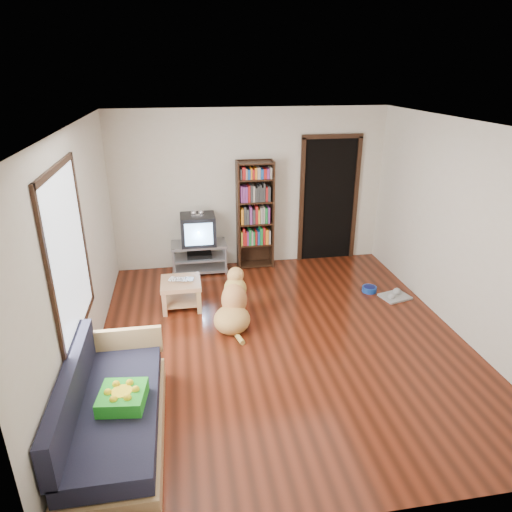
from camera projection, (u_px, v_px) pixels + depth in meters
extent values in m
plane|color=#5C200F|center=(282.00, 339.00, 5.73)|extent=(5.00, 5.00, 0.00)
plane|color=white|center=(287.00, 125.00, 4.74)|extent=(5.00, 5.00, 0.00)
plane|color=beige|center=(250.00, 189.00, 7.52)|extent=(4.50, 0.00, 4.50)
plane|color=beige|center=(369.00, 376.00, 2.96)|extent=(4.50, 0.00, 4.50)
plane|color=beige|center=(80.00, 254.00, 4.89)|extent=(0.00, 5.00, 5.00)
plane|color=beige|center=(463.00, 231.00, 5.58)|extent=(0.00, 5.00, 5.00)
cube|color=green|center=(123.00, 397.00, 3.99)|extent=(0.43, 0.43, 0.13)
imported|color=silver|center=(181.00, 281.00, 6.33)|extent=(0.38, 0.28, 0.03)
cylinder|color=#153C96|center=(369.00, 289.00, 6.93)|extent=(0.22, 0.22, 0.08)
cube|color=#969696|center=(395.00, 297.00, 6.76)|extent=(0.47, 0.41, 0.03)
cube|color=white|center=(68.00, 254.00, 4.36)|extent=(0.02, 1.30, 1.60)
cube|color=black|center=(54.00, 169.00, 4.05)|extent=(0.03, 1.42, 0.06)
cube|color=black|center=(81.00, 328.00, 4.68)|extent=(0.03, 1.42, 0.06)
cube|color=black|center=(51.00, 286.00, 3.72)|extent=(0.03, 0.06, 1.70)
cube|color=black|center=(82.00, 231.00, 5.00)|extent=(0.03, 0.06, 1.70)
cube|color=black|center=(328.00, 201.00, 7.80)|extent=(0.90, 0.02, 2.10)
cube|color=black|center=(301.00, 202.00, 7.72)|extent=(0.07, 0.05, 2.14)
cube|color=black|center=(355.00, 200.00, 7.86)|extent=(0.07, 0.05, 2.14)
cube|color=black|center=(333.00, 136.00, 7.38)|extent=(1.03, 0.05, 0.07)
cube|color=#99999E|center=(199.00, 244.00, 7.46)|extent=(0.90, 0.45, 0.04)
cube|color=#99999E|center=(199.00, 257.00, 7.55)|extent=(0.86, 0.42, 0.03)
cube|color=#99999E|center=(200.00, 268.00, 7.62)|extent=(0.90, 0.45, 0.04)
cylinder|color=#99999E|center=(174.00, 264.00, 7.30)|extent=(0.04, 0.04, 0.50)
cylinder|color=#99999E|center=(226.00, 260.00, 7.43)|extent=(0.04, 0.04, 0.50)
cylinder|color=#99999E|center=(174.00, 254.00, 7.67)|extent=(0.04, 0.04, 0.50)
cylinder|color=#99999E|center=(224.00, 251.00, 7.80)|extent=(0.04, 0.04, 0.50)
cube|color=black|center=(199.00, 255.00, 7.53)|extent=(0.40, 0.30, 0.07)
cube|color=black|center=(198.00, 229.00, 7.36)|extent=(0.55, 0.48, 0.48)
cube|color=black|center=(197.00, 225.00, 7.55)|extent=(0.40, 0.14, 0.36)
cube|color=#8CBFF2|center=(199.00, 234.00, 7.14)|extent=(0.44, 0.02, 0.36)
cube|color=silver|center=(197.00, 215.00, 7.22)|extent=(0.20, 0.07, 0.02)
sphere|color=silver|center=(193.00, 213.00, 7.20)|extent=(0.09, 0.09, 0.09)
sphere|color=silver|center=(201.00, 213.00, 7.21)|extent=(0.09, 0.09, 0.09)
cube|color=black|center=(238.00, 216.00, 7.49)|extent=(0.03, 0.30, 1.80)
cube|color=black|center=(272.00, 214.00, 7.57)|extent=(0.03, 0.30, 1.80)
cube|color=black|center=(254.00, 213.00, 7.66)|extent=(0.60, 0.02, 1.80)
cube|color=black|center=(255.00, 264.00, 7.86)|extent=(0.56, 0.28, 0.02)
cube|color=black|center=(255.00, 244.00, 7.72)|extent=(0.56, 0.28, 0.03)
cube|color=black|center=(255.00, 223.00, 7.58)|extent=(0.56, 0.28, 0.02)
cube|color=black|center=(255.00, 201.00, 7.44)|extent=(0.56, 0.28, 0.02)
cube|color=black|center=(255.00, 179.00, 7.30)|extent=(0.56, 0.28, 0.02)
cube|color=black|center=(255.00, 163.00, 7.20)|extent=(0.56, 0.28, 0.02)
cube|color=tan|center=(118.00, 430.00, 4.13)|extent=(0.80, 1.80, 0.22)
cube|color=#1E1E2D|center=(116.00, 411.00, 4.05)|extent=(0.74, 1.74, 0.18)
cube|color=#1E1E2D|center=(71.00, 390.00, 3.89)|extent=(0.12, 1.74, 0.40)
cube|color=tan|center=(123.00, 342.00, 4.77)|extent=(0.80, 0.06, 0.30)
cube|color=tan|center=(181.00, 283.00, 6.37)|extent=(0.55, 0.55, 0.06)
cube|color=tan|center=(182.00, 300.00, 6.48)|extent=(0.45, 0.45, 0.03)
cube|color=tan|center=(164.00, 305.00, 6.20)|extent=(0.06, 0.06, 0.34)
cube|color=tan|center=(199.00, 302.00, 6.27)|extent=(0.06, 0.06, 0.34)
cube|color=tan|center=(165.00, 290.00, 6.63)|extent=(0.06, 0.06, 0.34)
cube|color=tan|center=(198.00, 287.00, 6.70)|extent=(0.06, 0.06, 0.34)
ellipsoid|color=#B77D46|center=(232.00, 320.00, 5.88)|extent=(0.60, 0.63, 0.35)
ellipsoid|color=tan|center=(234.00, 300.00, 5.98)|extent=(0.43, 0.46, 0.46)
ellipsoid|color=tan|center=(235.00, 289.00, 6.03)|extent=(0.37, 0.35, 0.33)
ellipsoid|color=tan|center=(236.00, 275.00, 6.01)|extent=(0.28, 0.29, 0.20)
ellipsoid|color=gold|center=(237.00, 273.00, 6.12)|extent=(0.14, 0.20, 0.08)
sphere|color=black|center=(238.00, 270.00, 6.20)|extent=(0.04, 0.04, 0.04)
ellipsoid|color=#B77D46|center=(229.00, 276.00, 5.99)|extent=(0.07, 0.08, 0.14)
ellipsoid|color=tan|center=(241.00, 277.00, 5.97)|extent=(0.07, 0.08, 0.14)
cylinder|color=gold|center=(231.00, 303.00, 6.22)|extent=(0.10, 0.13, 0.38)
cylinder|color=tan|center=(242.00, 303.00, 6.20)|extent=(0.10, 0.13, 0.38)
sphere|color=tan|center=(232.00, 312.00, 6.33)|extent=(0.10, 0.10, 0.10)
sphere|color=tan|center=(243.00, 312.00, 6.31)|extent=(0.10, 0.10, 0.10)
cylinder|color=tan|center=(238.00, 337.00, 5.73)|extent=(0.14, 0.34, 0.08)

